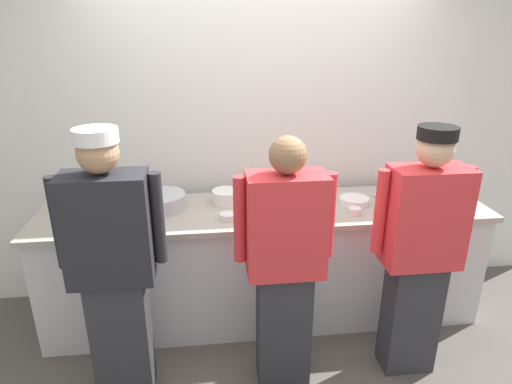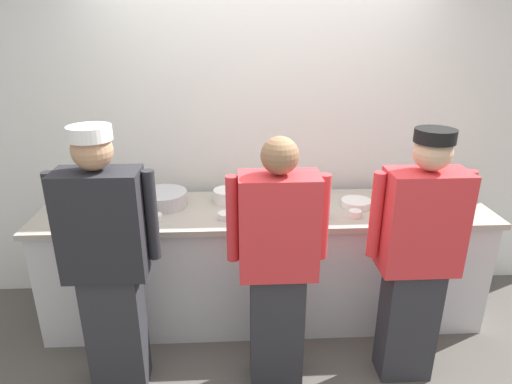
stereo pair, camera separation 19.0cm
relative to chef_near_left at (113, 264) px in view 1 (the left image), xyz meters
name	(u,v)px [view 1 (the left image)]	position (x,y,z in m)	size (l,w,h in m)	color
ground_plane	(271,344)	(0.94, 0.28, -0.88)	(9.00, 9.00, 0.00)	#514C47
wall_back	(257,116)	(0.94, 1.14, 0.58)	(5.02, 0.10, 2.92)	silver
prep_counter	(265,262)	(0.94, 0.66, -0.43)	(3.20, 0.71, 0.89)	silver
chef_near_left	(113,264)	(0.00, 0.00, 0.00)	(0.60, 0.24, 1.64)	#2D2D33
chef_center	(285,261)	(0.97, -0.01, -0.04)	(0.59, 0.24, 1.58)	#2D2D33
chef_far_right	(420,250)	(1.79, -0.01, -0.02)	(0.59, 0.24, 1.61)	#2D2D33
plate_stack_front	(354,201)	(1.60, 0.66, 0.04)	(0.21, 0.21, 0.05)	white
plate_stack_rear	(226,197)	(0.67, 0.79, 0.06)	(0.20, 0.20, 0.10)	white
mixing_bowl_steel	(161,201)	(0.21, 0.75, 0.07)	(0.35, 0.35, 0.11)	#B7BABF
sheet_tray	(413,201)	(2.05, 0.64, 0.03)	(0.49, 0.35, 0.02)	#B7BABF
squeeze_bottle_primary	(78,194)	(-0.38, 0.82, 0.12)	(0.06, 0.06, 0.21)	#56A333
ramekin_red_sauce	(355,211)	(1.55, 0.48, 0.04)	(0.09, 0.09, 0.05)	white
ramekin_yellow_sauce	(157,220)	(0.20, 0.49, 0.04)	(0.08, 0.08, 0.04)	white
ramekin_orange_sauce	(227,216)	(0.66, 0.49, 0.04)	(0.11, 0.11, 0.04)	white
deli_cup	(323,209)	(1.32, 0.47, 0.07)	(0.09, 0.09, 0.11)	white
chefs_knife	(89,214)	(-0.28, 0.68, 0.02)	(0.27, 0.03, 0.02)	#B7BABF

